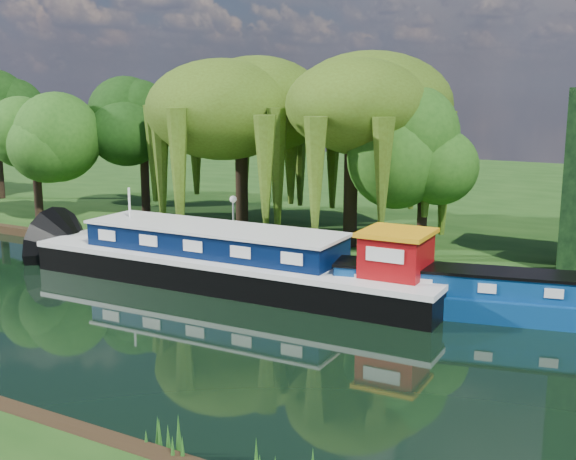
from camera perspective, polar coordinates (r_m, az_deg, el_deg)
The scene contains 12 objects.
ground at distance 29.97m, azimuth -16.44°, elevation -5.66°, with size 120.00×120.00×0.00m, color black.
far_bank at distance 58.20m, azimuth 8.33°, elevation 3.06°, with size 120.00×52.00×0.45m, color #183E10.
dutch_barge at distance 31.38m, azimuth -4.05°, elevation -2.56°, with size 19.24×4.86×4.04m.
narrowboat at distance 28.24m, azimuth 13.11°, elevation -5.10°, with size 13.23×5.09×1.91m.
willow_left at distance 40.50m, azimuth -3.75°, elevation 9.34°, with size 7.65×7.65×9.17m.
willow_right at distance 36.15m, azimuth 5.07°, elevation 8.78°, with size 7.29×7.29×8.87m.
tree_far_left at distance 45.99m, azimuth -19.42°, elevation 7.00°, with size 4.60×4.60×7.41m.
tree_far_mid at distance 46.38m, azimuth -11.38°, elevation 7.88°, with size 4.81×4.81×7.87m.
tree_far_right at distance 34.56m, azimuth 10.72°, elevation 5.67°, with size 4.22×4.22×6.91m.
lamppost at distance 36.95m, azimuth -4.35°, elevation 1.82°, with size 0.36×0.36×2.56m.
mooring_posts at distance 36.12m, azimuth -7.49°, elevation -0.85°, with size 19.16×0.16×1.00m.
reeds_near at distance 20.20m, azimuth -18.42°, elevation -12.56°, with size 33.70×1.50×1.10m.
Camera 1 is at (20.95, -19.65, 8.56)m, focal length 45.00 mm.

